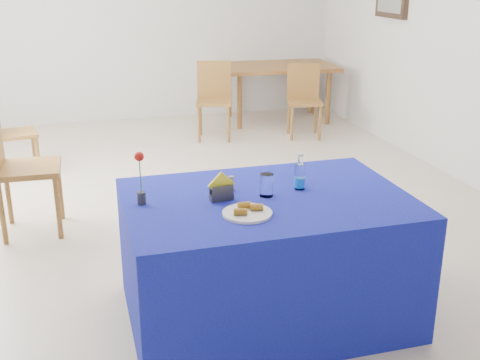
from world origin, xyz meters
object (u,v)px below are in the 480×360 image
object	(u,v)px
plate	(247,213)
chair_bg_left	(214,94)
water_bottle	(300,177)
oak_table	(278,71)
chair_bg_right	(304,95)
chair_win_b	(7,128)
chair_win_a	(14,159)
blue_table	(266,257)

from	to	relation	value
plate	chair_bg_left	distance (m)	4.33
water_bottle	oak_table	size ratio (longest dim) A/B	0.14
water_bottle	chair_bg_right	world-z (taller)	water_bottle
water_bottle	chair_bg_left	size ratio (longest dim) A/B	0.23
chair_win_b	oak_table	bearing A→B (deg)	-75.97
plate	chair_win_a	xyz separation A→B (m)	(-1.30, 1.88, -0.16)
blue_table	chair_bg_right	bearing A→B (deg)	65.57
blue_table	water_bottle	size ratio (longest dim) A/B	7.44
chair_win_a	plate	bearing A→B (deg)	-143.51
oak_table	chair_win_a	world-z (taller)	chair_win_a
plate	chair_bg_left	xyz separation A→B (m)	(0.83, 4.24, -0.23)
blue_table	water_bottle	world-z (taller)	water_bottle
plate	chair_win_b	distance (m)	3.68
water_bottle	chair_win_a	distance (m)	2.34
blue_table	chair_bg_right	distance (m)	4.18
blue_table	plate	bearing A→B (deg)	-129.95
plate	oak_table	world-z (taller)	plate
blue_table	chair_bg_left	distance (m)	4.08
oak_table	plate	bearing A→B (deg)	-110.94
plate	water_bottle	distance (m)	0.50
plate	oak_table	size ratio (longest dim) A/B	0.17
blue_table	chair_win_a	xyz separation A→B (m)	(-1.48, 1.66, 0.23)
chair_bg_right	chair_win_a	xyz separation A→B (m)	(-3.21, -2.13, 0.10)
blue_table	chair_win_a	size ratio (longest dim) A/B	1.52
water_bottle	chair_bg_right	xyz separation A→B (m)	(1.50, 3.72, -0.32)
chair_win_a	chair_win_b	distance (m)	1.49
chair_win_b	chair_win_a	bearing A→B (deg)	176.75
chair_bg_left	chair_win_b	distance (m)	2.47
chair_bg_left	chair_win_a	xyz separation A→B (m)	(-2.13, -2.36, 0.07)
water_bottle	blue_table	bearing A→B (deg)	-161.12
chair_win_a	water_bottle	bearing A→B (deg)	-131.12
plate	chair_bg_left	world-z (taller)	chair_bg_left
chair_win_a	chair_bg_right	bearing A→B (deg)	-54.49
chair_win_a	oak_table	bearing A→B (deg)	-44.89
chair_bg_left	chair_win_a	world-z (taller)	chair_win_a
plate	water_bottle	bearing A→B (deg)	35.99
plate	chair_bg_right	world-z (taller)	chair_bg_right
chair_bg_right	plate	bearing A→B (deg)	-102.07
water_bottle	oak_table	xyz separation A→B (m)	(1.45, 4.56, -0.15)
chair_bg_left	chair_win_b	bearing A→B (deg)	-143.92
chair_win_a	chair_bg_left	bearing A→B (deg)	-40.21
plate	oak_table	distance (m)	5.20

